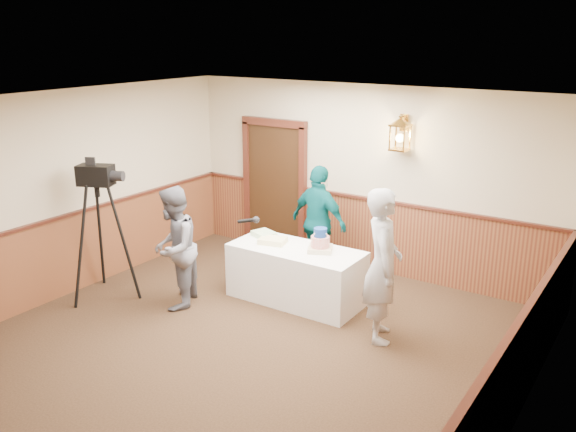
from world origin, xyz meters
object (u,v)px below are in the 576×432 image
Objects in this scene: display_table at (296,274)px; baker at (383,265)px; tv_camera_rig at (102,239)px; sheet_cake_yellow at (273,241)px; assistant_p at (319,222)px; interviewer at (174,248)px; sheet_cake_green at (264,234)px; tiered_cake at (320,242)px.

baker reaches higher than display_table.
baker is (1.40, -0.34, 0.55)m from display_table.
sheet_cake_yellow is at bearing 11.29° from tv_camera_rig.
display_table is 1.03m from assistant_p.
sheet_cake_green is at bearing 127.23° from interviewer.
baker is at bearing -21.23° from tiered_cake.
tiered_cake is 1.16m from baker.
sheet_cake_green is 1.32m from interviewer.
tiered_cake is 0.97m from assistant_p.
tv_camera_rig is at bearing -149.50° from display_table.
tiered_cake is at bearing -4.28° from sheet_cake_green.
sheet_cake_yellow is 1.82m from baker.
sheet_cake_yellow is 0.93m from assistant_p.
sheet_cake_green is 2.10m from baker.
baker reaches higher than interviewer.
tv_camera_rig is (-2.59, -1.41, -0.04)m from tiered_cake.
baker is at bearing -8.63° from tv_camera_rig.
tiered_cake is at bearing 13.92° from display_table.
baker reaches higher than sheet_cake_green.
interviewer is at bearing -6.72° from tv_camera_rig.
baker reaches higher than tiered_cake.
tiered_cake is at bearing 39.89° from baker.
sheet_cake_yellow is at bearing -172.81° from tiered_cake.
sheet_cake_green is 0.19× the size of assistant_p.
assistant_p is (-0.51, 0.82, -0.03)m from tiered_cake.
assistant_p is (0.19, 0.91, 0.06)m from sheet_cake_yellow.
interviewer is (-0.86, -1.01, 0.03)m from sheet_cake_yellow.
tv_camera_rig is at bearing -137.62° from sheet_cake_green.
interviewer is at bearing -140.54° from display_table.
display_table is at bearing 112.45° from assistant_p.
baker is (2.64, 0.68, 0.11)m from interviewer.
tiered_cake is at bearing 7.19° from sheet_cake_yellow.
display_table is at bearing -13.39° from sheet_cake_green.
display_table is 1.07× the size of assistant_p.
interviewer reaches higher than display_table.
tiered_cake is 0.71m from sheet_cake_yellow.
sheet_cake_yellow is 2.31m from tv_camera_rig.
interviewer is 1.07m from tv_camera_rig.
sheet_cake_green is 0.17× the size of tv_camera_rig.
sheet_cake_green is 0.88m from assistant_p.
display_table is 1.55m from baker.
sheet_cake_green is at bearing 18.60° from tv_camera_rig.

